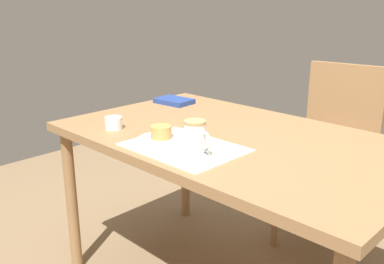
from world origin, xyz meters
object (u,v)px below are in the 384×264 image
(pastry, at_px, (161,132))
(sugar_bowl, at_px, (114,123))
(small_book, at_px, (174,101))
(dining_table, at_px, (233,152))
(wooden_chair, at_px, (333,147))
(pastry_plate, at_px, (161,140))
(coffee_mug, at_px, (196,136))

(pastry, bearing_deg, sugar_bowl, -175.20)
(sugar_bowl, relative_size, small_book, 0.39)
(dining_table, height_order, sugar_bowl, sugar_bowl)
(wooden_chair, height_order, small_book, wooden_chair)
(wooden_chair, xyz_separation_m, pastry_plate, (-0.21, -0.98, 0.22))
(dining_table, xyz_separation_m, wooden_chair, (0.07, 0.73, -0.15))
(pastry_plate, xyz_separation_m, sugar_bowl, (-0.27, -0.02, 0.02))
(pastry, bearing_deg, pastry_plate, 0.00)
(coffee_mug, height_order, sugar_bowl, coffee_mug)
(pastry_plate, relative_size, sugar_bowl, 2.49)
(pastry_plate, bearing_deg, wooden_chair, 78.18)
(dining_table, relative_size, pastry_plate, 7.93)
(pastry, distance_m, small_book, 0.62)
(pastry_plate, bearing_deg, pastry, 0.00)
(pastry_plate, distance_m, coffee_mug, 0.19)
(wooden_chair, bearing_deg, pastry, 70.69)
(small_book, bearing_deg, coffee_mug, -42.86)
(dining_table, height_order, pastry_plate, pastry_plate)
(pastry, distance_m, coffee_mug, 0.18)
(coffee_mug, height_order, small_book, coffee_mug)
(coffee_mug, bearing_deg, small_book, 142.19)
(sugar_bowl, bearing_deg, wooden_chair, 64.89)
(wooden_chair, relative_size, pastry_plate, 5.25)
(coffee_mug, relative_size, sugar_bowl, 1.56)
(sugar_bowl, bearing_deg, small_book, 107.40)
(small_book, bearing_deg, pastry, -52.79)
(wooden_chair, relative_size, small_book, 5.07)
(wooden_chair, bearing_deg, sugar_bowl, 57.39)
(wooden_chair, bearing_deg, small_book, 32.68)
(pastry_plate, height_order, small_book, small_book)
(pastry_plate, bearing_deg, coffee_mug, -1.14)
(sugar_bowl, bearing_deg, coffee_mug, 2.41)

